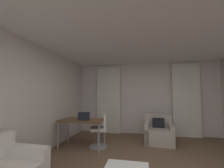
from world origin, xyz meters
TOP-DOWN VIEW (x-y plane):
  - wall_window at (0.00, 3.03)m, footprint 5.12×0.06m
  - wall_left at (-2.53, 0.00)m, footprint 0.06×6.12m
  - ceiling at (0.00, 0.00)m, footprint 5.12×6.12m
  - curtain_left_panel at (-1.38, 2.90)m, footprint 0.90×0.06m
  - curtain_right_panel at (1.38, 2.90)m, footprint 0.90×0.06m
  - armchair at (0.36, 2.11)m, footprint 0.87×0.88m
  - desk at (-1.74, 1.28)m, footprint 1.22×0.65m
  - desk_chair at (-1.26, 1.37)m, footprint 0.49×0.49m
  - laptop at (-1.67, 1.24)m, footprint 0.37×0.31m

SIDE VIEW (x-z plane):
  - armchair at x=0.36m, z-range -0.12..0.68m
  - desk_chair at x=-1.26m, z-range -0.05..0.83m
  - desk at x=-1.74m, z-range 0.31..1.05m
  - laptop at x=-1.67m, z-range 0.68..0.90m
  - curtain_left_panel at x=-1.38m, z-range 0.00..2.50m
  - curtain_right_panel at x=1.38m, z-range 0.00..2.50m
  - wall_window at x=0.00m, z-range 0.00..2.60m
  - wall_left at x=-2.53m, z-range 0.00..2.60m
  - ceiling at x=0.00m, z-range 2.60..2.66m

